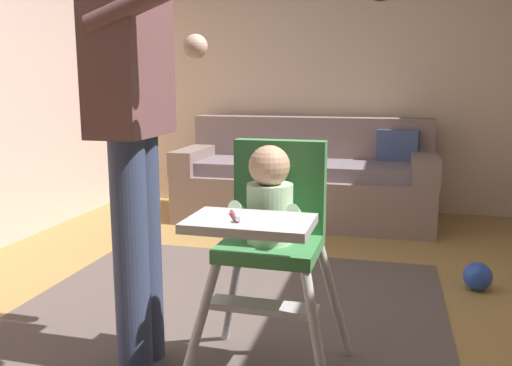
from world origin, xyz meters
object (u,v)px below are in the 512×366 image
couch (306,181)px  high_chair (271,220)px  toy_ball (478,276)px  adult_standing (134,124)px

couch → high_chair: bearing=5.8°
high_chair → toy_ball: size_ratio=5.87×
couch → toy_ball: 1.85m
adult_standing → toy_ball: (1.47, 1.21, -0.92)m
adult_standing → high_chair: bearing=0.2°
toy_ball → couch: bearing=130.6°
adult_standing → couch: bearing=83.4°
high_chair → adult_standing: 0.64m
couch → high_chair: size_ratio=2.27×
couch → toy_ball: (1.19, -1.39, -0.25)m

